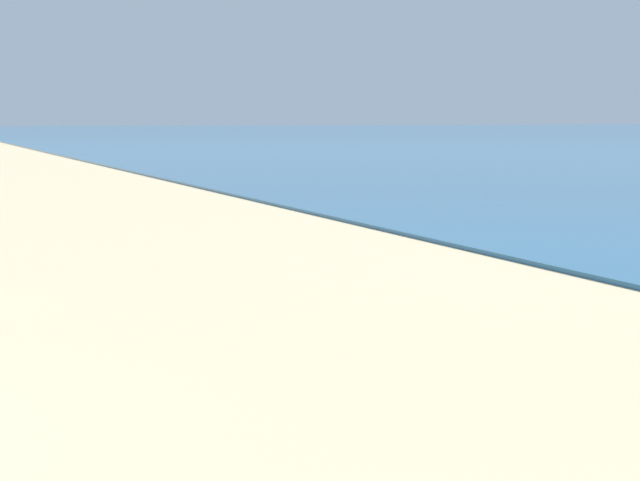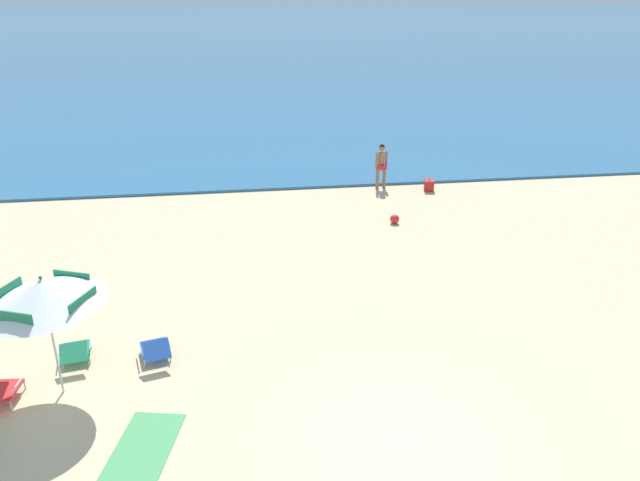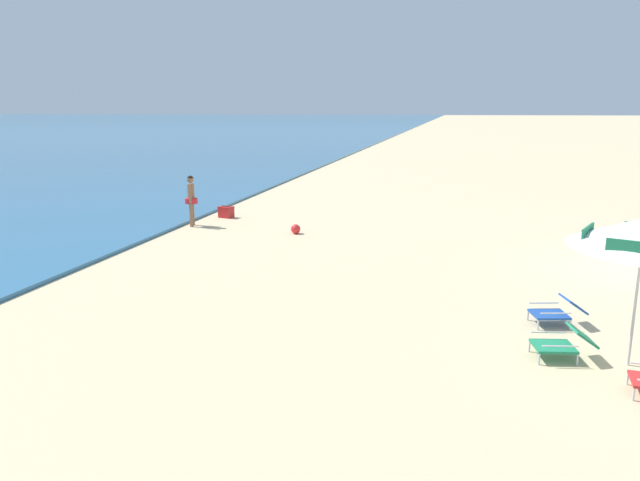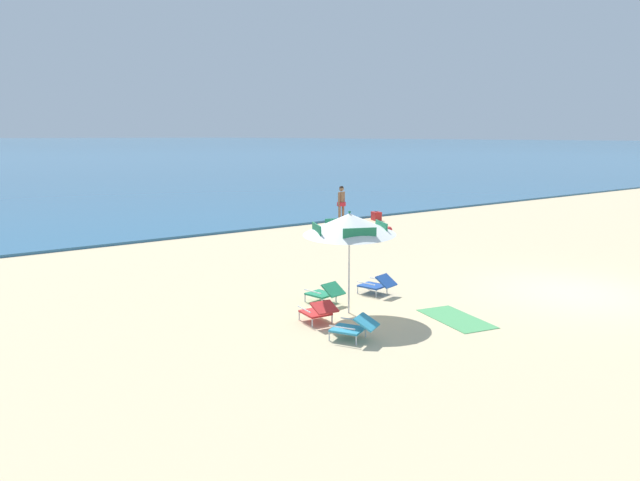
# 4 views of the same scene
# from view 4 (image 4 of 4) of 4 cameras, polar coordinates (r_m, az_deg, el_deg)

# --- Properties ---
(ground_plane) EXTENTS (800.00, 800.00, 0.00)m
(ground_plane) POSITION_cam_4_polar(r_m,az_deg,el_deg) (16.41, 23.35, -4.68)
(ground_plane) COLOR #D1BA8E
(beach_umbrella_striped_main) EXTENTS (2.91, 2.90, 2.33)m
(beach_umbrella_striped_main) POSITION_cam_4_polar(r_m,az_deg,el_deg) (12.99, 2.87, 1.61)
(beach_umbrella_striped_main) COLOR silver
(beach_umbrella_striped_main) RESTS_ON ground
(lounge_chair_under_umbrella) EXTENTS (0.73, 1.00, 0.53)m
(lounge_chair_under_umbrella) POSITION_cam_4_polar(r_m,az_deg,el_deg) (14.93, 5.57, -4.23)
(lounge_chair_under_umbrella) COLOR #1E4799
(lounge_chair_under_umbrella) RESTS_ON ground
(lounge_chair_beside_umbrella) EXTENTS (0.88, 1.03, 0.52)m
(lounge_chair_beside_umbrella) POSITION_cam_4_polar(r_m,az_deg,el_deg) (11.65, 3.34, -8.35)
(lounge_chair_beside_umbrella) COLOR teal
(lounge_chair_beside_umbrella) RESTS_ON ground
(lounge_chair_facing_sea) EXTENTS (0.68, 0.98, 0.53)m
(lounge_chair_facing_sea) POSITION_cam_4_polar(r_m,az_deg,el_deg) (14.09, 0.49, -5.06)
(lounge_chair_facing_sea) COLOR #1E7F56
(lounge_chair_facing_sea) RESTS_ON ground
(lounge_chair_spare_folded) EXTENTS (0.64, 0.92, 0.51)m
(lounge_chair_spare_folded) POSITION_cam_4_polar(r_m,az_deg,el_deg) (12.63, -0.14, -6.83)
(lounge_chair_spare_folded) COLOR red
(lounge_chair_spare_folded) RESTS_ON ground
(person_standing_near_shore) EXTENTS (0.48, 0.41, 1.68)m
(person_standing_near_shore) POSITION_cam_4_polar(r_m,az_deg,el_deg) (27.09, 2.09, 3.83)
(person_standing_near_shore) COLOR #8C6042
(person_standing_near_shore) RESTS_ON ground
(cooler_box) EXTENTS (0.47, 0.57, 0.43)m
(cooler_box) POSITION_cam_4_polar(r_m,az_deg,el_deg) (27.89, 5.49, 2.38)
(cooler_box) COLOR red
(cooler_box) RESTS_ON ground
(beach_ball) EXTENTS (0.30, 0.30, 0.30)m
(beach_ball) POSITION_cam_4_polar(r_m,az_deg,el_deg) (24.15, 6.68, 1.01)
(beach_ball) COLOR red
(beach_ball) RESTS_ON ground
(beach_towel) EXTENTS (1.27, 1.95, 0.01)m
(beach_towel) POSITION_cam_4_polar(r_m,az_deg,el_deg) (13.33, 13.06, -7.40)
(beach_towel) COLOR #4C9E5B
(beach_towel) RESTS_ON ground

